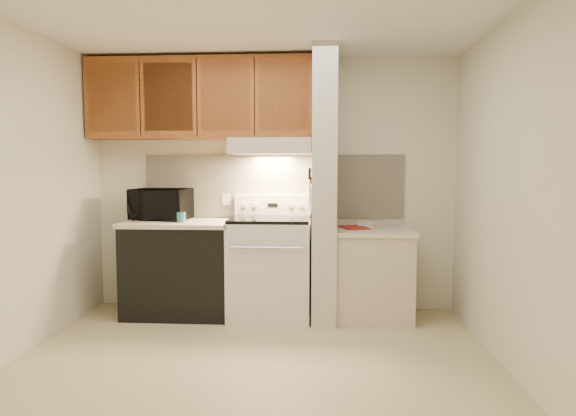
{
  "coord_description": "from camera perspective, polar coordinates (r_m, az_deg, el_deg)",
  "views": [
    {
      "loc": [
        0.49,
        -3.64,
        1.45
      ],
      "look_at": [
        0.2,
        0.75,
        1.08
      ],
      "focal_mm": 32.0,
      "sensor_mm": 36.0,
      "label": 1
    }
  ],
  "objects": [
    {
      "name": "upper_cabinets",
      "position": [
        5.15,
        -9.67,
        11.86
      ],
      "size": [
        2.18,
        0.33,
        0.77
      ],
      "primitive_type": "cube",
      "color": "brown",
      "rests_on": "wall_back"
    },
    {
      "name": "left_countertop",
      "position": [
        5.03,
        -12.01,
        -1.66
      ],
      "size": [
        1.04,
        0.67,
        0.04
      ],
      "primitive_type": "cube",
      "color": "beige",
      "rests_on": "dishwasher_front"
    },
    {
      "name": "range_knob_left_outer",
      "position": [
        5.11,
        -4.85,
        0.33
      ],
      "size": [
        0.05,
        0.02,
        0.05
      ],
      "primitive_type": "cylinder",
      "rotation": [
        1.57,
        0.0,
        0.0
      ],
      "color": "silver",
      "rests_on": "range_backguard"
    },
    {
      "name": "hood_lip",
      "position": [
        4.74,
        -2.12,
        6.4
      ],
      "size": [
        0.78,
        0.04,
        0.06
      ],
      "primitive_type": "cube",
      "color": "beige",
      "rests_on": "range_hood"
    },
    {
      "name": "red_folder",
      "position": [
        4.91,
        7.3,
        -2.16
      ],
      "size": [
        0.31,
        0.37,
        0.01
      ],
      "primitive_type": "cube",
      "rotation": [
        0.0,
        0.0,
        0.3
      ],
      "color": "maroon",
      "rests_on": "right_countertop"
    },
    {
      "name": "wall_left",
      "position": [
        4.31,
        -28.3,
        1.6
      ],
      "size": [
        0.02,
        3.0,
        2.5
      ],
      "primitive_type": "cube",
      "color": "beige",
      "rests_on": "floor"
    },
    {
      "name": "knife_strip",
      "position": [
        4.75,
        2.59,
        3.26
      ],
      "size": [
        0.02,
        0.42,
        0.04
      ],
      "primitive_type": "cube",
      "color": "black",
      "rests_on": "partition_pillar"
    },
    {
      "name": "cooktop",
      "position": [
        4.85,
        -2.0,
        -1.26
      ],
      "size": [
        0.74,
        0.64,
        0.03
      ],
      "primitive_type": "cube",
      "color": "black",
      "rests_on": "range_body"
    },
    {
      "name": "knife_handle_a",
      "position": [
        4.57,
        2.4,
        3.83
      ],
      "size": [
        0.02,
        0.02,
        0.1
      ],
      "primitive_type": "cylinder",
      "color": "black",
      "rests_on": "knife_strip"
    },
    {
      "name": "cab_door_d",
      "position": [
        4.86,
        -0.49,
        12.34
      ],
      "size": [
        0.46,
        0.01,
        0.63
      ],
      "primitive_type": "cube",
      "color": "brown",
      "rests_on": "upper_cabinets"
    },
    {
      "name": "knife_handle_c",
      "position": [
        4.74,
        2.45,
        3.87
      ],
      "size": [
        0.02,
        0.02,
        0.1
      ],
      "primitive_type": "cylinder",
      "color": "black",
      "rests_on": "knife_strip"
    },
    {
      "name": "range_knob_right_outer",
      "position": [
        5.06,
        1.43,
        0.3
      ],
      "size": [
        0.05,
        0.02,
        0.05
      ],
      "primitive_type": "cylinder",
      "rotation": [
        1.57,
        0.0,
        0.0
      ],
      "color": "silver",
      "rests_on": "range_backguard"
    },
    {
      "name": "pillar_trim",
      "position": [
        4.8,
        2.68,
        3.04
      ],
      "size": [
        0.01,
        0.7,
        0.04
      ],
      "primitive_type": "cube",
      "color": "brown",
      "rests_on": "partition_pillar"
    },
    {
      "name": "range_hood",
      "position": [
        4.95,
        -1.87,
        6.86
      ],
      "size": [
        0.78,
        0.44,
        0.15
      ],
      "primitive_type": "cube",
      "color": "beige",
      "rests_on": "upper_cabinets"
    },
    {
      "name": "oven_handle",
      "position": [
        4.53,
        -2.45,
        -4.44
      ],
      "size": [
        0.65,
        0.02,
        0.02
      ],
      "primitive_type": "cylinder",
      "rotation": [
        0.0,
        1.57,
        0.0
      ],
      "color": "silver",
      "rests_on": "range_body"
    },
    {
      "name": "knife_blade_e",
      "position": [
        4.9,
        2.49,
        2.02
      ],
      "size": [
        0.01,
        0.04,
        0.18
      ],
      "primitive_type": "cube",
      "color": "silver",
      "rests_on": "knife_strip"
    },
    {
      "name": "ceiling",
      "position": [
        3.82,
        -3.95,
        20.77
      ],
      "size": [
        3.6,
        3.6,
        0.0
      ],
      "primitive_type": "plane",
      "rotation": [
        3.14,
        0.0,
        0.0
      ],
      "color": "white",
      "rests_on": "wall_back"
    },
    {
      "name": "right_cab_base",
      "position": [
        4.93,
        9.4,
        -7.47
      ],
      "size": [
        0.7,
        0.6,
        0.81
      ],
      "primitive_type": "cube",
      "color": "beige",
      "rests_on": "floor"
    },
    {
      "name": "floor",
      "position": [
        3.95,
        -3.73,
        -16.69
      ],
      "size": [
        3.6,
        3.6,
        0.0
      ],
      "primitive_type": "plane",
      "color": "#C5B788",
      "rests_on": "ground"
    },
    {
      "name": "knife_blade_a",
      "position": [
        4.59,
        2.4,
        1.96
      ],
      "size": [
        0.01,
        0.03,
        0.16
      ],
      "primitive_type": "cube",
      "color": "silver",
      "rests_on": "knife_strip"
    },
    {
      "name": "wall_back",
      "position": [
        5.17,
        -1.62,
        2.62
      ],
      "size": [
        3.6,
        2.5,
        0.02
      ],
      "primitive_type": "cube",
      "rotation": [
        1.57,
        0.0,
        0.0
      ],
      "color": "beige",
      "rests_on": "floor"
    },
    {
      "name": "oven_window",
      "position": [
        4.61,
        -2.38,
        -7.07
      ],
      "size": [
        0.5,
        0.01,
        0.3
      ],
      "primitive_type": "cube",
      "color": "black",
      "rests_on": "range_body"
    },
    {
      "name": "backsplash",
      "position": [
        5.16,
        -1.63,
        2.45
      ],
      "size": [
        2.6,
        0.02,
        0.63
      ],
      "primitive_type": "cube",
      "color": "beige",
      "rests_on": "wall_back"
    },
    {
      "name": "cab_door_c",
      "position": [
        4.94,
        -6.96,
        12.19
      ],
      "size": [
        0.46,
        0.01,
        0.63
      ],
      "primitive_type": "cube",
      "color": "brown",
      "rests_on": "upper_cabinets"
    },
    {
      "name": "range_backguard",
      "position": [
        5.12,
        -1.68,
        0.36
      ],
      "size": [
        0.76,
        0.08,
        0.2
      ],
      "primitive_type": "cube",
      "color": "silver",
      "rests_on": "range_body"
    },
    {
      "name": "outlet",
      "position": [
        5.22,
        -6.89,
        0.96
      ],
      "size": [
        0.08,
        0.01,
        0.12
      ],
      "primitive_type": "cube",
      "color": "beige",
      "rests_on": "backsplash"
    },
    {
      "name": "cab_door_b",
      "position": [
        5.06,
        -13.17,
        11.91
      ],
      "size": [
        0.46,
        0.01,
        0.63
      ],
      "primitive_type": "cube",
      "color": "brown",
      "rests_on": "upper_cabinets"
    },
    {
      "name": "knife_handle_b",
      "position": [
        4.68,
        2.43,
        3.85
      ],
      "size": [
        0.02,
        0.02,
        0.1
      ],
      "primitive_type": "cylinder",
      "color": "black",
      "rests_on": "knife_strip"
    },
    {
      "name": "cab_gap_b",
      "position": [
        4.99,
        -10.11,
        12.07
      ],
      "size": [
        0.01,
        0.01,
        0.73
      ],
      "primitive_type": "cube",
      "color": "black",
      "rests_on": "upper_cabinets"
    },
    {
      "name": "spoon_rest",
      "position": [
        5.31,
        -14.51,
        -1.08
      ],
      "size": [
        0.24,
        0.12,
        0.02
      ],
      "primitive_type": "cube",
      "rotation": [
        0.0,
        0.0,
        0.23
      ],
      "color": "black",
      "rests_on": "left_countertop"
    },
    {
      "name": "oven_mitt",
      "position": [
        4.98,
        2.53,
        1.18
      ],
      "size": [
        0.03,
        0.1,
        0.23
      ],
      "primitive_type": "cube",
      "color": "gray",
      "rests_on": "partition_pillar"
    },
    {
      "name": "right_countertop",
      "position": [
        4.86,
        9.47,
        -2.56
      ],
      "size": [
        0.74,
        0.64,
        0.04
      ],
      "primitive_type": "cube",
      "color": "beige",
      "rests_on": "right_cab_base"
    },
    {
      "name": "knife_handle_e",
      "position": [
        4.9,
        2.5,
        3.9
      ],
      "size": [
        0.02,
        0.02,
        0.1
      ],
      "primitive_type": "cylinder",
      "color": "black",
      "rests_on": "knife_strip"
    },
    {
      "name": "microwave",
      "position": [
        5.21,
        -13.95,
        0.42
      ],
      "size": [
        0.59,
        0.43,
        0.3
      ],
      "primitive_type": "imported",
      "rotation": [
        0.0,
        0.0,
        -0.12
      ],
      "color": "black",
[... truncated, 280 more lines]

